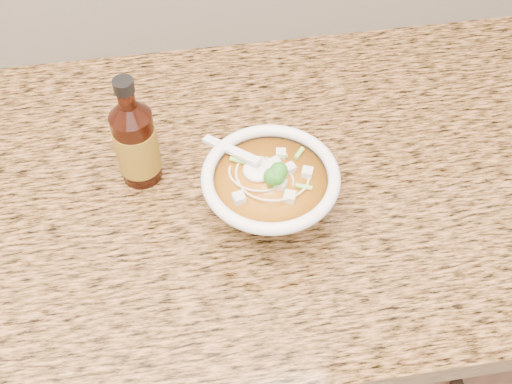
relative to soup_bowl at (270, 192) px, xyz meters
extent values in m
cube|color=#371E10|center=(-0.29, 0.07, -0.51)|extent=(4.00, 0.65, 0.86)
cube|color=#A0693A|center=(-0.29, 0.07, -0.06)|extent=(4.00, 0.68, 0.04)
cylinder|color=white|center=(0.00, 0.00, -0.04)|extent=(0.08, 0.08, 0.01)
torus|color=white|center=(0.00, 0.00, 0.03)|extent=(0.19, 0.19, 0.02)
torus|color=beige|center=(0.00, 0.01, 0.03)|extent=(0.06, 0.06, 0.00)
torus|color=beige|center=(0.00, -0.01, 0.03)|extent=(0.10, 0.10, 0.00)
torus|color=beige|center=(-0.01, 0.01, 0.02)|extent=(0.06, 0.06, 0.00)
torus|color=beige|center=(-0.01, 0.01, 0.02)|extent=(0.10, 0.10, 0.00)
torus|color=beige|center=(0.00, 0.00, 0.02)|extent=(0.07, 0.07, 0.00)
torus|color=beige|center=(-0.01, 0.02, 0.02)|extent=(0.07, 0.07, 0.00)
torus|color=beige|center=(-0.01, -0.01, 0.02)|extent=(0.09, 0.09, 0.00)
torus|color=beige|center=(-0.01, -0.01, 0.02)|extent=(0.09, 0.09, 0.00)
cube|color=silver|center=(-0.03, -0.02, 0.03)|extent=(0.02, 0.02, 0.02)
cube|color=silver|center=(0.02, 0.03, 0.03)|extent=(0.02, 0.02, 0.02)
cube|color=silver|center=(0.03, -0.02, 0.03)|extent=(0.02, 0.02, 0.02)
cube|color=silver|center=(-0.04, 0.03, 0.03)|extent=(0.02, 0.02, 0.01)
cube|color=silver|center=(0.01, -0.02, 0.03)|extent=(0.02, 0.02, 0.01)
cube|color=silver|center=(0.04, 0.01, 0.03)|extent=(0.01, 0.01, 0.01)
cube|color=silver|center=(0.03, -0.01, 0.03)|extent=(0.02, 0.02, 0.02)
cube|color=silver|center=(-0.01, 0.00, 0.03)|extent=(0.01, 0.01, 0.01)
cube|color=silver|center=(-0.04, -0.01, 0.03)|extent=(0.02, 0.02, 0.02)
ellipsoid|color=#196014|center=(0.01, -0.01, 0.05)|extent=(0.04, 0.04, 0.03)
cylinder|color=#83CC4E|center=(-0.01, 0.03, 0.03)|extent=(0.02, 0.01, 0.01)
cylinder|color=#83CC4E|center=(-0.03, 0.04, 0.03)|extent=(0.01, 0.02, 0.01)
cylinder|color=#83CC4E|center=(0.03, -0.04, 0.03)|extent=(0.02, 0.02, 0.01)
cylinder|color=#83CC4E|center=(-0.03, 0.04, 0.03)|extent=(0.02, 0.01, 0.01)
cylinder|color=#83CC4E|center=(-0.03, 0.00, 0.03)|extent=(0.02, 0.02, 0.01)
ellipsoid|color=white|center=(-0.01, 0.02, 0.03)|extent=(0.04, 0.04, 0.02)
cube|color=white|center=(-0.05, 0.05, 0.04)|extent=(0.08, 0.08, 0.03)
cylinder|color=#3F1308|center=(-0.18, 0.10, 0.02)|extent=(0.07, 0.07, 0.12)
cylinder|color=#3F1308|center=(-0.18, 0.10, 0.11)|extent=(0.03, 0.03, 0.03)
cylinder|color=black|center=(-0.18, 0.10, 0.13)|extent=(0.03, 0.03, 0.02)
cylinder|color=red|center=(-0.18, 0.10, 0.02)|extent=(0.07, 0.07, 0.08)
camera|label=1|loc=(-0.10, -0.54, 0.70)|focal=45.00mm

